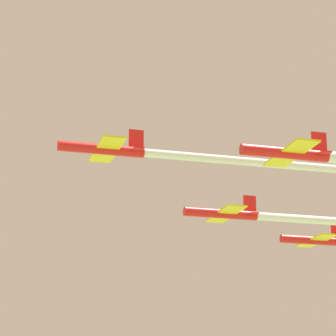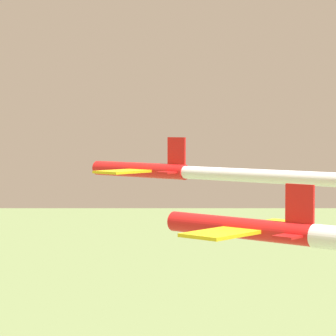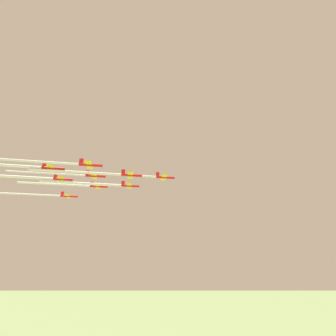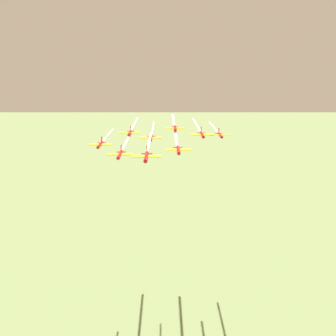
% 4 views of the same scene
% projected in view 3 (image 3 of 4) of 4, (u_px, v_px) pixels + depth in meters
% --- Properties ---
extents(jet_0, '(8.81, 8.71, 3.37)m').
position_uv_depth(jet_0, '(164.00, 177.00, 140.36)').
color(jet_0, red).
extents(jet_1, '(8.81, 8.71, 3.37)m').
position_uv_depth(jet_1, '(130.00, 186.00, 146.39)').
color(jet_1, red).
extents(jet_2, '(8.81, 8.71, 3.37)m').
position_uv_depth(jet_2, '(131.00, 175.00, 126.35)').
color(jet_2, red).
extents(jet_3, '(8.81, 8.71, 3.37)m').
position_uv_depth(jet_3, '(98.00, 186.00, 154.11)').
color(jet_3, red).
extents(jet_4, '(8.81, 8.71, 3.37)m').
position_uv_depth(jet_4, '(95.00, 176.00, 134.18)').
color(jet_4, red).
extents(jet_5, '(8.81, 8.71, 3.37)m').
position_uv_depth(jet_5, '(90.00, 165.00, 113.69)').
color(jet_5, red).
extents(jet_6, '(8.81, 8.71, 3.37)m').
position_uv_depth(jet_6, '(68.00, 196.00, 159.58)').
color(jet_6, red).
extents(jet_7, '(8.81, 8.71, 3.37)m').
position_uv_depth(jet_7, '(62.00, 179.00, 141.44)').
color(jet_7, red).
extents(jet_8, '(8.81, 8.71, 3.37)m').
position_uv_depth(jet_8, '(52.00, 168.00, 121.21)').
color(jet_8, red).
extents(smoke_trail_0, '(26.19, 24.13, 1.00)m').
position_uv_depth(smoke_trail_0, '(123.00, 175.00, 136.94)').
color(smoke_trail_0, white).
extents(smoke_trail_1, '(32.44, 29.89, 1.29)m').
position_uv_depth(smoke_trail_1, '(81.00, 183.00, 142.34)').
color(smoke_trail_1, white).
extents(smoke_trail_2, '(31.48, 28.99, 1.09)m').
position_uv_depth(smoke_trail_2, '(76.00, 172.00, 122.39)').
color(smoke_trail_2, white).
extents(smoke_trail_3, '(29.99, 27.62, 1.03)m').
position_uv_depth(smoke_trail_3, '(54.00, 184.00, 150.30)').
color(smoke_trail_3, white).
extents(smoke_trail_4, '(28.22, 25.97, 0.78)m').
position_uv_depth(smoke_trail_4, '(47.00, 173.00, 130.54)').
color(smoke_trail_4, white).
extents(smoke_trail_5, '(23.81, 21.94, 0.95)m').
position_uv_depth(smoke_trail_5, '(40.00, 162.00, 110.52)').
color(smoke_trail_5, white).
extents(smoke_trail_6, '(25.89, 23.86, 1.02)m').
position_uv_depth(smoke_trail_6, '(30.00, 194.00, 156.20)').
color(smoke_trail_6, white).
extents(smoke_trail_7, '(31.11, 28.68, 1.38)m').
position_uv_depth(smoke_trail_7, '(12.00, 177.00, 137.54)').
color(smoke_trail_7, white).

